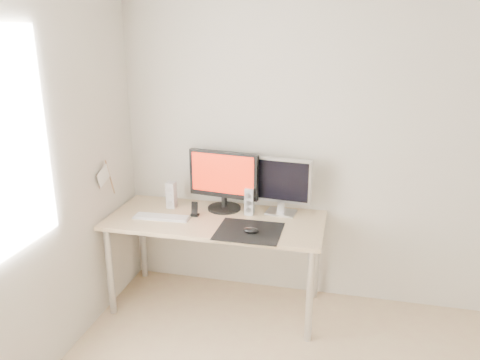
{
  "coord_description": "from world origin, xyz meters",
  "views": [
    {
      "loc": [
        -0.02,
        -1.71,
        2.06
      ],
      "look_at": [
        -0.77,
        1.48,
        1.01
      ],
      "focal_mm": 35.0,
      "sensor_mm": 36.0,
      "label": 1
    }
  ],
  "objects_px": {
    "second_monitor": "(282,183)",
    "phone_dock": "(195,212)",
    "main_monitor": "(224,178)",
    "mouse": "(251,230)",
    "desk": "(216,228)",
    "keyboard": "(162,217)",
    "speaker_left": "(171,195)",
    "speaker_right": "(249,201)"
  },
  "relations": [
    {
      "from": "phone_dock",
      "to": "mouse",
      "type": "bearing_deg",
      "value": -24.44
    },
    {
      "from": "speaker_left",
      "to": "speaker_right",
      "type": "xyz_separation_m",
      "value": [
        0.62,
        0.0,
        0.0
      ]
    },
    {
      "from": "main_monitor",
      "to": "speaker_right",
      "type": "distance_m",
      "value": 0.27
    },
    {
      "from": "main_monitor",
      "to": "keyboard",
      "type": "distance_m",
      "value": 0.55
    },
    {
      "from": "speaker_left",
      "to": "speaker_right",
      "type": "height_order",
      "value": "same"
    },
    {
      "from": "mouse",
      "to": "desk",
      "type": "bearing_deg",
      "value": 146.9
    },
    {
      "from": "keyboard",
      "to": "second_monitor",
      "type": "bearing_deg",
      "value": 19.36
    },
    {
      "from": "main_monitor",
      "to": "speaker_left",
      "type": "distance_m",
      "value": 0.44
    },
    {
      "from": "mouse",
      "to": "keyboard",
      "type": "relative_size",
      "value": 0.26
    },
    {
      "from": "keyboard",
      "to": "phone_dock",
      "type": "relative_size",
      "value": 3.84
    },
    {
      "from": "desk",
      "to": "second_monitor",
      "type": "relative_size",
      "value": 3.54
    },
    {
      "from": "speaker_right",
      "to": "phone_dock",
      "type": "height_order",
      "value": "speaker_right"
    },
    {
      "from": "mouse",
      "to": "keyboard",
      "type": "distance_m",
      "value": 0.71
    },
    {
      "from": "mouse",
      "to": "phone_dock",
      "type": "distance_m",
      "value": 0.53
    },
    {
      "from": "second_monitor",
      "to": "speaker_right",
      "type": "bearing_deg",
      "value": -163.25
    },
    {
      "from": "desk",
      "to": "main_monitor",
      "type": "distance_m",
      "value": 0.38
    },
    {
      "from": "desk",
      "to": "phone_dock",
      "type": "distance_m",
      "value": 0.2
    },
    {
      "from": "main_monitor",
      "to": "keyboard",
      "type": "xyz_separation_m",
      "value": [
        -0.41,
        -0.28,
        -0.25
      ]
    },
    {
      "from": "speaker_right",
      "to": "second_monitor",
      "type": "bearing_deg",
      "value": 16.75
    },
    {
      "from": "desk",
      "to": "phone_dock",
      "type": "bearing_deg",
      "value": 175.31
    },
    {
      "from": "desk",
      "to": "keyboard",
      "type": "relative_size",
      "value": 3.77
    },
    {
      "from": "desk",
      "to": "keyboard",
      "type": "xyz_separation_m",
      "value": [
        -0.39,
        -0.08,
        0.09
      ]
    },
    {
      "from": "desk",
      "to": "speaker_right",
      "type": "distance_m",
      "value": 0.33
    },
    {
      "from": "speaker_right",
      "to": "main_monitor",
      "type": "bearing_deg",
      "value": 167.47
    },
    {
      "from": "mouse",
      "to": "desk",
      "type": "height_order",
      "value": "mouse"
    },
    {
      "from": "second_monitor",
      "to": "speaker_left",
      "type": "xyz_separation_m",
      "value": [
        -0.86,
        -0.07,
        -0.14
      ]
    },
    {
      "from": "phone_dock",
      "to": "main_monitor",
      "type": "bearing_deg",
      "value": 44.86
    },
    {
      "from": "second_monitor",
      "to": "speaker_left",
      "type": "relative_size",
      "value": 2.16
    },
    {
      "from": "mouse",
      "to": "keyboard",
      "type": "height_order",
      "value": "mouse"
    },
    {
      "from": "speaker_left",
      "to": "keyboard",
      "type": "distance_m",
      "value": 0.25
    },
    {
      "from": "main_monitor",
      "to": "second_monitor",
      "type": "distance_m",
      "value": 0.45
    },
    {
      "from": "main_monitor",
      "to": "speaker_right",
      "type": "height_order",
      "value": "main_monitor"
    },
    {
      "from": "speaker_left",
      "to": "phone_dock",
      "type": "relative_size",
      "value": 1.89
    },
    {
      "from": "mouse",
      "to": "main_monitor",
      "type": "relative_size",
      "value": 0.2
    },
    {
      "from": "second_monitor",
      "to": "speaker_left",
      "type": "height_order",
      "value": "second_monitor"
    },
    {
      "from": "main_monitor",
      "to": "phone_dock",
      "type": "xyz_separation_m",
      "value": [
        -0.18,
        -0.18,
        -0.22
      ]
    },
    {
      "from": "speaker_right",
      "to": "keyboard",
      "type": "height_order",
      "value": "speaker_right"
    },
    {
      "from": "mouse",
      "to": "phone_dock",
      "type": "bearing_deg",
      "value": 155.56
    },
    {
      "from": "second_monitor",
      "to": "phone_dock",
      "type": "xyz_separation_m",
      "value": [
        -0.62,
        -0.2,
        -0.21
      ]
    },
    {
      "from": "second_monitor",
      "to": "phone_dock",
      "type": "height_order",
      "value": "second_monitor"
    },
    {
      "from": "speaker_left",
      "to": "main_monitor",
      "type": "bearing_deg",
      "value": 7.13
    },
    {
      "from": "mouse",
      "to": "keyboard",
      "type": "bearing_deg",
      "value": 170.41
    }
  ]
}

